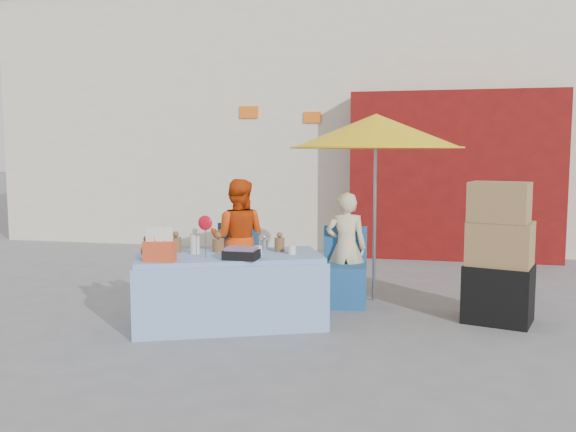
% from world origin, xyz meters
% --- Properties ---
extents(ground, '(80.00, 80.00, 0.00)m').
position_xyz_m(ground, '(0.00, 0.00, 0.00)').
color(ground, slate).
rests_on(ground, ground).
extents(backdrop, '(14.00, 8.00, 7.80)m').
position_xyz_m(backdrop, '(0.52, 7.52, 3.10)').
color(backdrop, silver).
rests_on(backdrop, ground).
extents(market_table, '(1.98, 1.46, 1.09)m').
position_xyz_m(market_table, '(-0.10, -0.11, 0.35)').
color(market_table, '#88ABDA').
rests_on(market_table, ground).
extents(chair_left, '(0.52, 0.51, 0.85)m').
position_xyz_m(chair_left, '(-0.35, 0.89, 0.26)').
color(chair_left, '#1D4F87').
rests_on(chair_left, ground).
extents(chair_right, '(0.52, 0.51, 0.85)m').
position_xyz_m(chair_right, '(0.90, 0.89, 0.26)').
color(chair_right, '#1D4F87').
rests_on(chair_right, ground).
extents(vendor_orange, '(0.70, 0.57, 1.37)m').
position_xyz_m(vendor_orange, '(-0.35, 1.03, 0.68)').
color(vendor_orange, '#DA410B').
rests_on(vendor_orange, ground).
extents(vendor_beige, '(0.47, 0.33, 1.23)m').
position_xyz_m(vendor_beige, '(0.90, 1.03, 0.62)').
color(vendor_beige, beige).
rests_on(vendor_beige, ground).
extents(umbrella, '(1.90, 1.90, 2.09)m').
position_xyz_m(umbrella, '(1.20, 1.18, 1.89)').
color(umbrella, gray).
rests_on(umbrella, ground).
extents(box_stack, '(0.74, 0.67, 1.38)m').
position_xyz_m(box_stack, '(2.46, 0.55, 0.64)').
color(box_stack, black).
rests_on(box_stack, ground).
extents(tarp_bundle, '(0.63, 0.51, 0.28)m').
position_xyz_m(tarp_bundle, '(-0.68, 0.27, 0.14)').
color(tarp_bundle, gold).
rests_on(tarp_bundle, ground).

